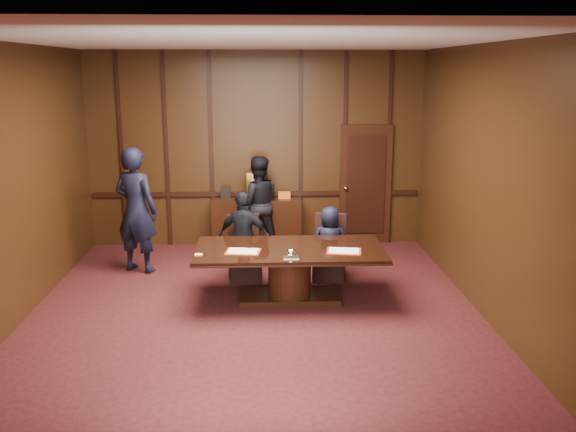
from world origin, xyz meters
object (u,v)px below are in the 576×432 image
object	(u,v)px
conference_table	(290,265)
witness_right	(258,203)
signatory_right	(330,244)
signatory_left	(244,237)
sideboard	(257,221)
witness_left	(136,210)

from	to	relation	value
conference_table	witness_right	bearing A→B (deg)	100.44
conference_table	signatory_right	world-z (taller)	signatory_right
signatory_right	witness_right	world-z (taller)	witness_right
conference_table	signatory_left	size ratio (longest dim) A/B	1.88
conference_table	signatory_left	world-z (taller)	signatory_left
conference_table	signatory_left	distance (m)	1.05
signatory_right	witness_right	xyz separation A→B (m)	(-1.11, 1.69, 0.27)
sideboard	conference_table	distance (m)	2.69
signatory_left	signatory_right	bearing A→B (deg)	-163.03
conference_table	witness_left	world-z (taller)	witness_left
sideboard	signatory_left	distance (m)	1.87
witness_left	sideboard	bearing A→B (deg)	-121.99
sideboard	witness_left	xyz separation A→B (m)	(-1.89, -1.27, 0.52)
sideboard	witness_left	world-z (taller)	witness_left
conference_table	witness_left	bearing A→B (deg)	149.87
sideboard	witness_left	bearing A→B (deg)	-145.97
conference_table	signatory_right	size ratio (longest dim) A/B	2.25
sideboard	conference_table	size ratio (longest dim) A/B	0.61
conference_table	witness_right	size ratio (longest dim) A/B	1.55
sideboard	witness_left	distance (m)	2.34
conference_table	witness_right	xyz separation A→B (m)	(-0.46, 2.49, 0.34)
witness_left	witness_right	bearing A→B (deg)	-125.74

